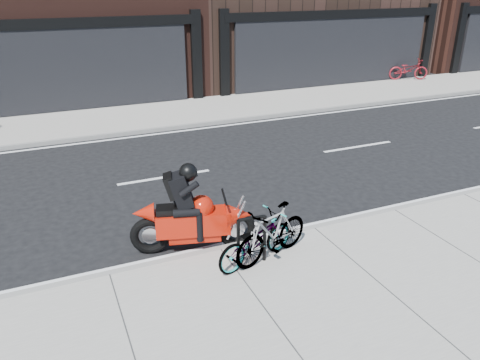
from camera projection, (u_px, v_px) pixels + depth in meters
name	position (u px, v px, depth m)	size (l,w,h in m)	color
ground	(188.00, 210.00, 10.28)	(120.00, 120.00, 0.00)	black
sidewalk_far	(123.00, 118.00, 16.79)	(60.00, 3.50, 0.13)	gray
bike_rack	(252.00, 236.00, 7.96)	(0.53, 0.11, 0.89)	black
bicycle_front	(256.00, 240.00, 8.02)	(0.57, 1.64, 0.86)	gray
bicycle_rear	(272.00, 233.00, 8.11)	(0.47, 1.65, 0.99)	gray
motorcycle	(199.00, 215.00, 8.53)	(2.30, 1.01, 1.75)	black
bicycle_far	(409.00, 69.00, 22.75)	(0.65, 1.88, 0.99)	maroon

